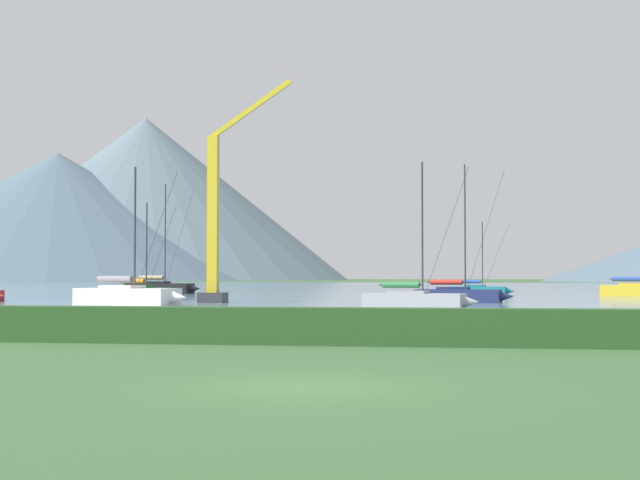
{
  "coord_description": "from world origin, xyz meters",
  "views": [
    {
      "loc": [
        3.16,
        -18.05,
        2.16
      ],
      "look_at": [
        -7.91,
        51.77,
        4.8
      ],
      "focal_mm": 53.06,
      "sensor_mm": 36.0,
      "label": 1
    }
  ],
  "objects": [
    {
      "name": "sailboat_slip_6",
      "position": [
        2.36,
        57.16,
        0.65
      ],
      "size": [
        7.81,
        3.33,
        10.89
      ],
      "rotation": [
        0.0,
        0.0,
        -0.17
      ],
      "color": "navy",
      "rests_on": "harbor_water"
    },
    {
      "name": "sailboat_slip_8",
      "position": [
        -25.04,
        60.8,
        0.64
      ],
      "size": [
        7.89,
        4.46,
        8.48
      ],
      "rotation": [
        0.0,
        0.0,
        -0.35
      ],
      "color": "#236B38",
      "rests_on": "harbor_water"
    },
    {
      "name": "sailboat_slip_9",
      "position": [
        -32.45,
        87.84,
        0.76
      ],
      "size": [
        9.08,
        3.47,
        12.85
      ],
      "rotation": [
        0.0,
        0.0,
        -0.11
      ],
      "color": "black",
      "rests_on": "harbor_water"
    },
    {
      "name": "sailboat_slip_5",
      "position": [
        4.12,
        85.17,
        0.57
      ],
      "size": [
        7.03,
        2.75,
        7.93
      ],
      "rotation": [
        0.0,
        0.0,
        -0.12
      ],
      "color": "#19707A",
      "rests_on": "harbor_water"
    },
    {
      "name": "harbor_water",
      "position": [
        0.0,
        137.0,
        0.0
      ],
      "size": [
        320.0,
        246.0,
        0.0
      ],
      "primitive_type": "cube",
      "color": "slate",
      "rests_on": "ground_plane"
    },
    {
      "name": "distant_hill_west_ridge",
      "position": [
        -144.74,
        398.97,
        37.52
      ],
      "size": [
        187.49,
        187.49,
        75.03
      ],
      "primitive_type": "cone",
      "color": "slate",
      "rests_on": "ground_plane"
    },
    {
      "name": "hedge_line",
      "position": [
        0.0,
        11.0,
        0.58
      ],
      "size": [
        80.0,
        1.2,
        1.15
      ],
      "primitive_type": "cube",
      "color": "#284C23",
      "rests_on": "ground_plane"
    },
    {
      "name": "sailboat_slip_7",
      "position": [
        -0.23,
        42.22,
        0.61
      ],
      "size": [
        7.49,
        3.36,
        9.38
      ],
      "rotation": [
        0.0,
        0.0,
        -0.2
      ],
      "color": "#9E9EA3",
      "rests_on": "harbor_water"
    },
    {
      "name": "sailboat_slip_11",
      "position": [
        20.12,
        82.26,
        0.72
      ],
      "size": [
        8.52,
        3.51,
        12.97
      ],
      "rotation": [
        0.0,
        0.0,
        -0.15
      ],
      "color": "gold",
      "rests_on": "harbor_water"
    },
    {
      "name": "dock_crane",
      "position": [
        -16.54,
        53.98,
        5.9
      ],
      "size": [
        7.32,
        2.0,
        17.51
      ],
      "color": "#333338",
      "rests_on": "ground_plane"
    },
    {
      "name": "ground_plane",
      "position": [
        0.0,
        0.0,
        0.0
      ],
      "size": [
        1000.0,
        1000.0,
        0.0
      ],
      "primitive_type": "plane",
      "color": "#385B33"
    },
    {
      "name": "sailboat_slip_10",
      "position": [
        -21.13,
        46.99,
        0.73
      ],
      "size": [
        9.07,
        4.7,
        9.97
      ],
      "rotation": [
        0.0,
        0.0,
        -0.29
      ],
      "color": "white",
      "rests_on": "harbor_water"
    },
    {
      "name": "distant_hill_central_peak",
      "position": [
        -172.08,
        365.0,
        27.48
      ],
      "size": [
        192.32,
        192.32,
        54.96
      ],
      "primitive_type": "cone",
      "color": "#4C6070",
      "rests_on": "ground_plane"
    }
  ]
}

